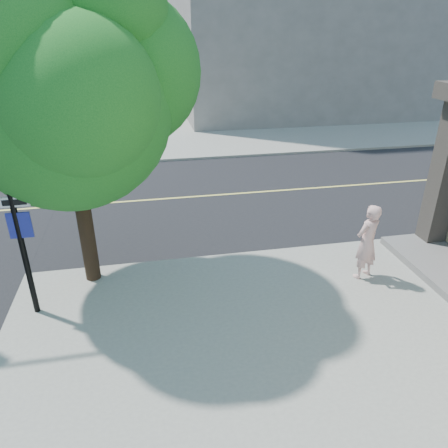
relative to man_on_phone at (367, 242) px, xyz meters
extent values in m
plane|color=black|center=(-7.06, 1.68, -1.05)|extent=(140.00, 140.00, 0.00)
cube|color=black|center=(-7.06, 6.18, -1.05)|extent=(140.00, 9.00, 0.01)
cube|color=gray|center=(6.44, 23.18, -0.99)|extent=(29.00, 25.00, 0.12)
cube|color=#35302B|center=(2.64, 1.18, 1.17)|extent=(0.55, 0.55, 4.20)
cube|color=slate|center=(6.94, 23.68, 6.07)|extent=(18.00, 16.00, 14.00)
imported|color=#D8A59F|center=(0.00, 0.00, 0.00)|extent=(0.80, 0.68, 1.87)
cylinder|color=black|center=(-6.39, 1.18, 0.81)|extent=(0.35, 0.35, 3.49)
sphere|color=#217221|center=(-6.39, 1.18, 3.14)|extent=(4.26, 4.26, 4.26)
sphere|color=#217221|center=(-5.22, 1.76, 3.72)|extent=(3.29, 3.29, 3.29)
sphere|color=#217221|center=(-7.36, 1.95, 3.91)|extent=(3.10, 3.10, 3.10)
sphere|color=#217221|center=(-6.00, 0.11, 3.43)|extent=(2.91, 2.91, 2.91)
sphere|color=#217221|center=(-6.97, 0.40, 4.30)|extent=(2.71, 2.71, 2.71)
sphere|color=#217221|center=(-5.52, 1.18, 4.88)|extent=(2.52, 2.52, 2.52)
cylinder|color=black|center=(-7.46, 0.05, 1.10)|extent=(0.12, 0.12, 4.07)
cube|color=white|center=(-7.41, 0.03, 1.59)|extent=(0.53, 0.04, 0.19)
cube|color=navy|center=(-7.41, 0.03, 1.10)|extent=(0.44, 0.04, 0.53)
imported|color=black|center=(-7.46, 0.05, 2.36)|extent=(0.16, 0.19, 0.97)
camera|label=1|loc=(-4.94, -7.86, 4.61)|focal=33.67mm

